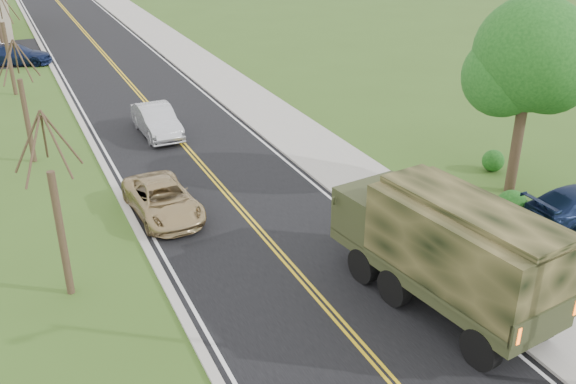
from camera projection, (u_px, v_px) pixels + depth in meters
road at (110, 62)px, 47.65m from camera, size 8.00×120.00×0.01m
curb_right at (165, 55)px, 49.21m from camera, size 0.30×120.00×0.12m
sidewalk_right at (187, 53)px, 49.88m from camera, size 3.20×120.00×0.10m
curb_left at (52, 67)px, 46.05m from camera, size 0.30×120.00×0.10m
leafy_tree at (530, 63)px, 24.92m from camera, size 4.83×4.50×8.10m
bare_tree_a at (59, 220)px, 19.28m from camera, size 1.93×2.26×6.08m
bare_tree_b at (25, 111)px, 29.17m from camera, size 1.83×2.14×5.73m
bare_tree_c at (8, 50)px, 38.88m from camera, size 2.04×2.39×6.42m
military_truck at (447, 245)px, 18.82m from camera, size 3.64×7.88×3.79m
suv_champagne at (163, 200)px, 24.97m from camera, size 2.48×4.92×1.33m
sedan_silver at (157, 121)px, 33.15m from camera, size 1.72×4.71×1.54m
lot_car_navy at (16, 55)px, 46.58m from camera, size 5.30×3.64×1.42m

